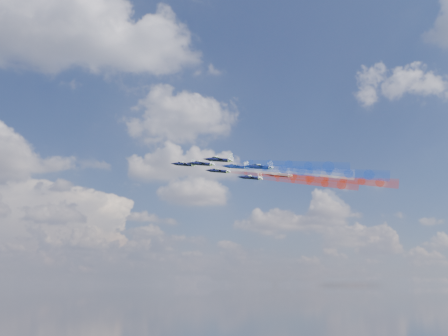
{
  "coord_description": "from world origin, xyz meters",
  "views": [
    {
      "loc": [
        -38.33,
        -141.3,
        109.86
      ],
      "look_at": [
        0.16,
        23.6,
        150.46
      ],
      "focal_mm": 39.38,
      "sensor_mm": 36.0,
      "label": 1
    }
  ],
  "objects": [
    {
      "name": "jet_inner_right",
      "position": [
        0.43,
        33.4,
        151.56
      ],
      "size": [
        14.0,
        13.44,
        4.95
      ],
      "primitive_type": null,
      "rotation": [
        0.15,
        -0.06,
        0.97
      ],
      "color": "black"
    },
    {
      "name": "trail_outer_right",
      "position": [
        32.43,
        24.13,
        146.96
      ],
      "size": [
        31.68,
        23.02,
        9.08
      ],
      "primitive_type": null,
      "rotation": [
        0.15,
        -0.06,
        0.97
      ],
      "color": "red"
    },
    {
      "name": "jet_rear_right",
      "position": [
        20.32,
        21.68,
        148.42
      ],
      "size": [
        14.0,
        13.44,
        4.95
      ],
      "primitive_type": null,
      "rotation": [
        0.15,
        -0.06,
        0.97
      ],
      "color": "black"
    },
    {
      "name": "trail_inner_right",
      "position": [
        19.02,
        20.99,
        148.19
      ],
      "size": [
        31.68,
        23.02,
        9.08
      ],
      "primitive_type": null,
      "rotation": [
        0.15,
        -0.06,
        0.97
      ],
      "color": "red"
    },
    {
      "name": "trail_lead",
      "position": [
        5.93,
        20.86,
        150.02
      ],
      "size": [
        31.68,
        23.02,
        9.08
      ],
      "primitive_type": null,
      "rotation": [
        0.15,
        -0.06,
        0.97
      ],
      "color": "white"
    },
    {
      "name": "trail_outer_left",
      "position": [
        12.95,
        -6.85,
        145.2
      ],
      "size": [
        31.68,
        23.02,
        9.08
      ],
      "primitive_type": null,
      "rotation": [
        0.15,
        -0.06,
        0.97
      ],
      "color": "blue"
    },
    {
      "name": "jet_outer_left",
      "position": [
        -5.64,
        5.55,
        148.57
      ],
      "size": [
        14.0,
        13.44,
        4.95
      ],
      "primitive_type": null,
      "rotation": [
        0.15,
        -0.06,
        0.97
      ],
      "color": "black"
    },
    {
      "name": "jet_lead",
      "position": [
        -12.66,
        33.27,
        153.39
      ],
      "size": [
        14.0,
        13.44,
        4.95
      ],
      "primitive_type": null,
      "rotation": [
        0.15,
        -0.06,
        0.97
      ],
      "color": "black"
    },
    {
      "name": "trail_center_third",
      "position": [
        22.49,
        8.27,
        147.02
      ],
      "size": [
        31.68,
        23.02,
        9.08
      ],
      "primitive_type": null,
      "rotation": [
        0.15,
        -0.06,
        0.97
      ],
      "color": "white"
    },
    {
      "name": "trail_rear_left",
      "position": [
        26.96,
        -4.79,
        144.06
      ],
      "size": [
        31.68,
        23.02,
        9.08
      ],
      "primitive_type": null,
      "rotation": [
        0.15,
        -0.06,
        0.97
      ],
      "color": "blue"
    },
    {
      "name": "trail_rear_right",
      "position": [
        38.91,
        9.27,
        145.05
      ],
      "size": [
        31.68,
        23.02,
        9.08
      ],
      "primitive_type": null,
      "rotation": [
        0.15,
        -0.06,
        0.97
      ],
      "color": "red"
    },
    {
      "name": "jet_center_third",
      "position": [
        3.9,
        20.68,
        150.39
      ],
      "size": [
        14.0,
        13.44,
        4.95
      ],
      "primitive_type": null,
      "rotation": [
        0.15,
        -0.06,
        0.97
      ],
      "color": "black"
    },
    {
      "name": "jet_rear_left",
      "position": [
        8.37,
        7.62,
        147.43
      ],
      "size": [
        14.0,
        13.44,
        4.95
      ],
      "primitive_type": null,
      "rotation": [
        0.15,
        -0.06,
        0.97
      ],
      "color": "black"
    },
    {
      "name": "jet_outer_right",
      "position": [
        13.84,
        36.54,
        150.33
      ],
      "size": [
        14.0,
        13.44,
        4.95
      ],
      "primitive_type": null,
      "rotation": [
        0.15,
        -0.06,
        0.97
      ],
      "color": "black"
    },
    {
      "name": "trail_inner_left",
      "position": [
        9.92,
        6.64,
        147.0
      ],
      "size": [
        31.68,
        23.02,
        9.08
      ],
      "primitive_type": null,
      "rotation": [
        0.15,
        -0.06,
        0.97
      ],
      "color": "blue"
    },
    {
      "name": "jet_inner_left",
      "position": [
        -8.67,
        19.05,
        150.37
      ],
      "size": [
        14.0,
        13.44,
        4.95
      ],
      "primitive_type": null,
      "rotation": [
        0.15,
        -0.06,
        0.97
      ],
      "color": "black"
    }
  ]
}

